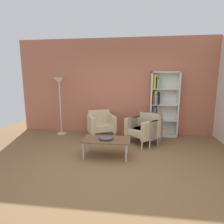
# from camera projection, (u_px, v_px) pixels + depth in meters

# --- Properties ---
(ground_plane) EXTENTS (8.32, 8.32, 0.00)m
(ground_plane) POSITION_uv_depth(u_px,v_px,m) (110.00, 169.00, 3.41)
(ground_plane) COLOR brown
(brick_back_panel) EXTENTS (6.40, 0.12, 2.90)m
(brick_back_panel) POSITION_uv_depth(u_px,v_px,m) (120.00, 87.00, 5.55)
(brick_back_panel) COLOR #B2664C
(brick_back_panel) RESTS_ON ground_plane
(bookshelf_tall) EXTENTS (0.80, 0.30, 1.90)m
(bookshelf_tall) POSITION_uv_depth(u_px,v_px,m) (161.00, 105.00, 5.29)
(bookshelf_tall) COLOR silver
(bookshelf_tall) RESTS_ON ground_plane
(coffee_table_low) EXTENTS (1.00, 0.56, 0.40)m
(coffee_table_low) POSITION_uv_depth(u_px,v_px,m) (106.00, 140.00, 3.91)
(coffee_table_low) COLOR brown
(coffee_table_low) RESTS_ON ground_plane
(decorative_bowl) EXTENTS (0.32, 0.32, 0.05)m
(decorative_bowl) POSITION_uv_depth(u_px,v_px,m) (106.00, 137.00, 3.89)
(decorative_bowl) COLOR #4C4C51
(decorative_bowl) RESTS_ON coffee_table_low
(armchair_near_window) EXTENTS (0.92, 0.89, 0.78)m
(armchair_near_window) POSITION_uv_depth(u_px,v_px,m) (101.00, 124.00, 5.22)
(armchair_near_window) COLOR #C6B289
(armchair_near_window) RESTS_ON ground_plane
(armchair_corner_red) EXTENTS (0.95, 0.95, 0.78)m
(armchair_corner_red) POSITION_uv_depth(u_px,v_px,m) (144.00, 128.00, 4.73)
(armchair_corner_red) COLOR #C6B289
(armchair_corner_red) RESTS_ON ground_plane
(armchair_spare_guest) EXTENTS (0.94, 0.92, 0.78)m
(armchair_spare_guest) POSITION_uv_depth(u_px,v_px,m) (146.00, 127.00, 4.82)
(armchair_spare_guest) COLOR gray
(armchair_spare_guest) RESTS_ON ground_plane
(floor_lamp_torchiere) EXTENTS (0.32, 0.32, 1.74)m
(floor_lamp_torchiere) POSITION_uv_depth(u_px,v_px,m) (59.00, 87.00, 5.38)
(floor_lamp_torchiere) COLOR silver
(floor_lamp_torchiere) RESTS_ON ground_plane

